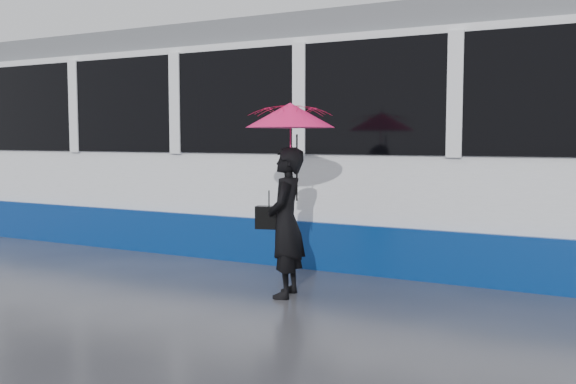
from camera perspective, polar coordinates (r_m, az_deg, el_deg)
The scene contains 6 objects.
ground at distance 7.13m, azimuth 0.64°, elevation -9.00°, with size 90.00×90.00×0.00m, color #2E2E33.
rails at distance 9.37m, azimuth 7.72°, elevation -5.64°, with size 34.00×1.51×0.02m.
tram at distance 9.25m, azimuth 7.26°, elevation 4.37°, with size 26.00×2.56×3.35m.
woman at distance 6.86m, azimuth -0.18°, elevation -2.72°, with size 0.59×0.38×1.61m, color black.
umbrella at distance 6.78m, azimuth 0.19°, elevation 5.30°, with size 1.15×1.15×1.08m.
handbag at distance 6.98m, azimuth -1.70°, elevation -2.27°, with size 0.31×0.19×0.43m.
Camera 1 is at (3.18, -6.15, 1.70)m, focal length 40.00 mm.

